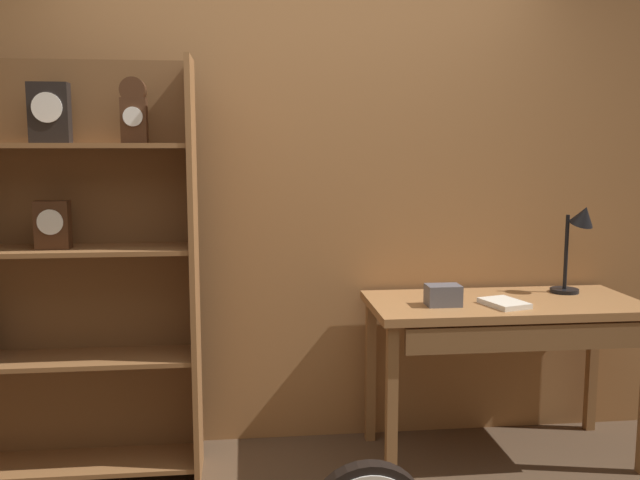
{
  "coord_description": "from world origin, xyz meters",
  "views": [
    {
      "loc": [
        -0.31,
        -2.21,
        1.57
      ],
      "look_at": [
        0.03,
        0.84,
        1.15
      ],
      "focal_mm": 38.54,
      "sensor_mm": 36.0,
      "label": 1
    }
  ],
  "objects_px": {
    "desk_lamp": "(578,235)",
    "open_repair_manual": "(504,303)",
    "workbench": "(506,321)",
    "toolbox_small": "(443,295)",
    "bookshelf": "(48,273)"
  },
  "relations": [
    {
      "from": "desk_lamp",
      "to": "open_repair_manual",
      "type": "distance_m",
      "value": 0.6
    },
    {
      "from": "workbench",
      "to": "open_repair_manual",
      "type": "relative_size",
      "value": 6.11
    },
    {
      "from": "toolbox_small",
      "to": "open_repair_manual",
      "type": "distance_m",
      "value": 0.3
    },
    {
      "from": "bookshelf",
      "to": "toolbox_small",
      "type": "relative_size",
      "value": 12.05
    },
    {
      "from": "desk_lamp",
      "to": "workbench",
      "type": "bearing_deg",
      "value": -162.08
    },
    {
      "from": "bookshelf",
      "to": "workbench",
      "type": "bearing_deg",
      "value": -1.14
    },
    {
      "from": "desk_lamp",
      "to": "toolbox_small",
      "type": "height_order",
      "value": "desk_lamp"
    },
    {
      "from": "workbench",
      "to": "desk_lamp",
      "type": "xyz_separation_m",
      "value": [
        0.42,
        0.14,
        0.4
      ]
    },
    {
      "from": "open_repair_manual",
      "to": "workbench",
      "type": "bearing_deg",
      "value": 45.81
    },
    {
      "from": "toolbox_small",
      "to": "workbench",
      "type": "bearing_deg",
      "value": 8.0
    },
    {
      "from": "desk_lamp",
      "to": "open_repair_manual",
      "type": "height_order",
      "value": "desk_lamp"
    },
    {
      "from": "toolbox_small",
      "to": "open_repair_manual",
      "type": "xyz_separation_m",
      "value": [
        0.29,
        -0.04,
        -0.04
      ]
    },
    {
      "from": "workbench",
      "to": "open_repair_manual",
      "type": "distance_m",
      "value": 0.15
    },
    {
      "from": "bookshelf",
      "to": "desk_lamp",
      "type": "bearing_deg",
      "value": 2.07
    },
    {
      "from": "workbench",
      "to": "desk_lamp",
      "type": "relative_size",
      "value": 2.83
    }
  ]
}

